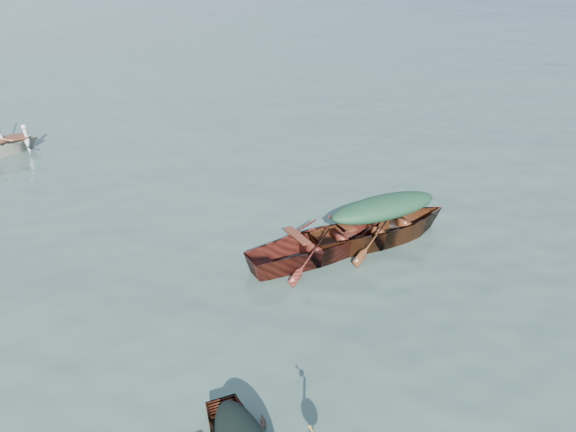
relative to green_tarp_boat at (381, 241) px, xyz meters
name	(u,v)px	position (x,y,z in m)	size (l,w,h in m)	color
ground	(339,333)	(-2.73, -2.49, 0.00)	(140.00, 140.00, 0.00)	#3A5146
green_tarp_boat	(381,241)	(0.00, 0.00, 0.00)	(1.59, 5.11, 1.24)	#542813
open_wooden_boat	(319,257)	(-1.71, 0.02, 0.00)	(1.53, 4.90, 1.18)	#571E15
green_tarp_cover	(384,208)	(0.00, 0.00, 0.88)	(0.87, 2.81, 0.52)	#163723
thwart_benches	(320,234)	(-1.71, 0.02, 0.61)	(0.92, 2.45, 0.04)	#4D1F11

